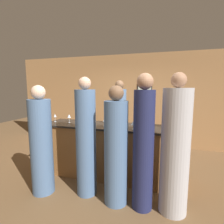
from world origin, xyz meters
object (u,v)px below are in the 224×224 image
guest_3 (86,141)px  bartender (119,123)px  wine_bottle_0 (109,118)px  ice_bucket (170,122)px  guest_4 (143,147)px  guest_2 (175,150)px  guest_0 (116,150)px  guest_1 (41,144)px

guest_3 → bartender: bearing=83.7°
wine_bottle_0 → guest_3: bearing=-99.5°
ice_bucket → guest_3: bearing=-148.3°
bartender → guest_3: (-0.17, -1.53, -0.00)m
bartender → guest_4: bearing=115.8°
guest_2 → guest_0: bearing=-176.7°
guest_1 → bartender: bearing=62.0°
bartender → guest_2: bearing=127.9°
guest_4 → ice_bucket: bearing=67.9°
bartender → ice_bucket: (1.15, -0.71, 0.24)m
guest_3 → wine_bottle_0: 0.88m
guest_1 → guest_4: 1.69m
guest_2 → guest_3: size_ratio=1.02×
guest_0 → guest_1: guest_1 is taller
guest_2 → guest_3: guest_2 is taller
guest_4 → guest_3: bearing=174.7°
bartender → wine_bottle_0: bearing=87.4°
bartender → wine_bottle_0: size_ratio=6.55×
guest_0 → guest_2: (0.85, 0.05, 0.08)m
guest_0 → guest_4: (0.41, -0.00, 0.10)m
bartender → guest_2: (1.22, -1.56, 0.00)m
guest_2 → wine_bottle_0: guest_2 is taller
bartender → guest_4: 1.79m
guest_3 → ice_bucket: size_ratio=9.51×
guest_0 → ice_bucket: (0.78, 0.90, 0.31)m
bartender → guest_1: (-0.91, -1.71, -0.07)m
bartender → guest_0: 1.65m
wine_bottle_0 → ice_bucket: bearing=-0.6°
wine_bottle_0 → guest_1: bearing=-130.9°
guest_0 → guest_2: guest_2 is taller
guest_4 → wine_bottle_0: guest_4 is taller
guest_4 → ice_bucket: 0.99m
guest_2 → wine_bottle_0: (-1.25, 0.86, 0.25)m
bartender → guest_1: bearing=62.0°
guest_0 → ice_bucket: 1.23m
guest_2 → ice_bucket: guest_2 is taller
guest_4 → ice_bucket: guest_4 is taller
guest_1 → guest_2: bearing=3.9°
bartender → ice_bucket: size_ratio=9.51×
guest_1 → guest_3: 0.76m
wine_bottle_0 → ice_bucket: (1.18, -0.01, -0.02)m
guest_3 → ice_bucket: (1.32, 0.81, 0.24)m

